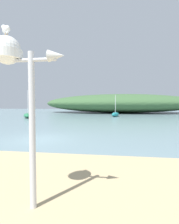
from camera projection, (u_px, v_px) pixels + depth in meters
name	position (u px, v px, depth m)	size (l,w,h in m)	color
ground_plane	(40.00, 139.00, 11.02)	(120.00, 120.00, 0.00)	gray
distant_hill	(121.00, 103.00, 42.86)	(37.08, 14.73, 4.53)	#3D6038
mast_structure	(14.00, 64.00, 3.36)	(1.43, 0.58, 3.33)	silver
seagull_on_radar	(6.00, 29.00, 3.36)	(0.32, 0.25, 0.24)	orange
sailboat_by_sandbar	(115.00, 114.00, 30.27)	(1.74, 2.85, 3.68)	teal
sailboat_far_right	(28.00, 115.00, 27.86)	(2.97, 4.28, 4.38)	#287A4C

